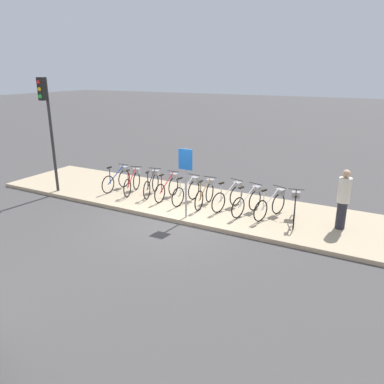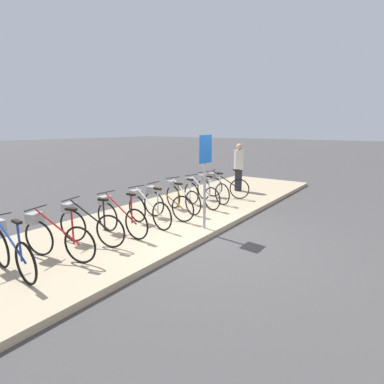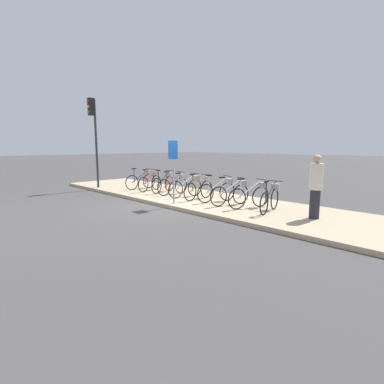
# 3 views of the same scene
# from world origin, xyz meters

# --- Properties ---
(ground_plane) EXTENTS (120.00, 120.00, 0.00)m
(ground_plane) POSITION_xyz_m (0.00, 0.00, 0.00)
(ground_plane) COLOR #423F3F
(sidewalk) EXTENTS (15.20, 3.32, 0.12)m
(sidewalk) POSITION_xyz_m (0.00, 1.66, 0.06)
(sidewalk) COLOR tan
(sidewalk) RESTS_ON ground_plane
(parked_bicycle_0) EXTENTS (0.46, 1.54, 0.95)m
(parked_bicycle_0) POSITION_xyz_m (-3.27, 1.53, 0.54)
(parked_bicycle_0) COLOR black
(parked_bicycle_0) RESTS_ON sidewalk
(parked_bicycle_1) EXTENTS (0.56, 1.49, 0.95)m
(parked_bicycle_1) POSITION_xyz_m (-2.56, 1.50, 0.54)
(parked_bicycle_1) COLOR black
(parked_bicycle_1) RESTS_ON sidewalk
(parked_bicycle_2) EXTENTS (0.55, 1.49, 0.95)m
(parked_bicycle_2) POSITION_xyz_m (-1.82, 1.63, 0.54)
(parked_bicycle_2) COLOR black
(parked_bicycle_2) RESTS_ON sidewalk
(parked_bicycle_3) EXTENTS (0.46, 1.54, 0.95)m
(parked_bicycle_3) POSITION_xyz_m (-1.10, 1.56, 0.54)
(parked_bicycle_3) COLOR black
(parked_bicycle_3) RESTS_ON sidewalk
(parked_bicycle_4) EXTENTS (0.46, 1.53, 0.95)m
(parked_bicycle_4) POSITION_xyz_m (-0.31, 1.51, 0.54)
(parked_bicycle_4) COLOR black
(parked_bicycle_4) RESTS_ON sidewalk
(parked_bicycle_5) EXTENTS (0.46, 1.53, 0.95)m
(parked_bicycle_5) POSITION_xyz_m (0.35, 1.52, 0.54)
(parked_bicycle_5) COLOR black
(parked_bicycle_5) RESTS_ON sidewalk
(parked_bicycle_6) EXTENTS (0.56, 1.49, 0.95)m
(parked_bicycle_6) POSITION_xyz_m (1.13, 1.63, 0.54)
(parked_bicycle_6) COLOR black
(parked_bicycle_6) RESTS_ON sidewalk
(parked_bicycle_7) EXTENTS (0.55, 1.50, 0.95)m
(parked_bicycle_7) POSITION_xyz_m (1.82, 1.50, 0.54)
(parked_bicycle_7) COLOR black
(parked_bicycle_7) RESTS_ON sidewalk
(parked_bicycle_8) EXTENTS (0.63, 1.47, 0.95)m
(parked_bicycle_8) POSITION_xyz_m (2.53, 1.55, 0.54)
(parked_bicycle_8) COLOR black
(parked_bicycle_8) RESTS_ON sidewalk
(parked_bicycle_9) EXTENTS (0.50, 1.51, 0.95)m
(parked_bicycle_9) POSITION_xyz_m (3.23, 1.51, 0.54)
(parked_bicycle_9) COLOR black
(parked_bicycle_9) RESTS_ON sidewalk
(pedestrian) EXTENTS (0.34, 0.34, 1.69)m
(pedestrian) POSITION_xyz_m (4.48, 1.61, 1.01)
(pedestrian) COLOR #23232D
(pedestrian) RESTS_ON sidewalk
(traffic_light) EXTENTS (0.24, 0.40, 3.99)m
(traffic_light) POSITION_xyz_m (-5.13, 0.25, 2.97)
(traffic_light) COLOR #2D2D2D
(traffic_light) RESTS_ON sidewalk
(sign_post) EXTENTS (0.44, 0.07, 2.08)m
(sign_post) POSITION_xyz_m (0.30, 0.29, 1.54)
(sign_post) COLOR #99999E
(sign_post) RESTS_ON sidewalk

